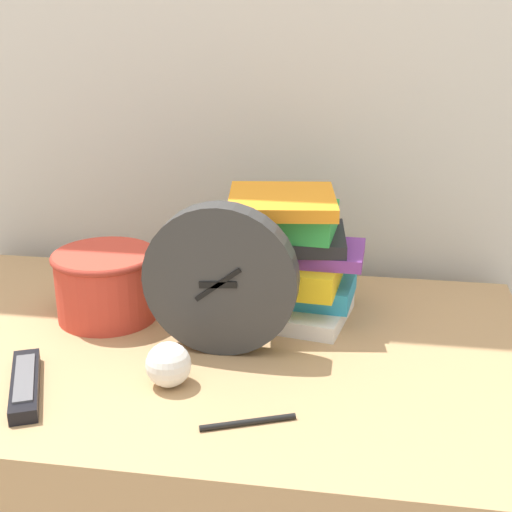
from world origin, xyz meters
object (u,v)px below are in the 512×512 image
Objects in this scene: desk_clock at (220,280)px; tv_remote at (25,384)px; basket at (106,282)px; pen at (248,422)px; crumpled_paper_ball at (171,365)px; book_stack at (283,257)px.

desk_clock reaches higher than tv_remote.
basket is 0.41m from pen.
crumpled_paper_ball is at bearing 146.69° from pen.
basket reaches higher than crumpled_paper_ball.
desk_clock is 3.65× the size of crumpled_paper_ball.
book_stack reaches higher than tv_remote.
book_stack is at bearing 63.90° from desk_clock.
desk_clock is at bearing -116.10° from book_stack.
basket is at bearing -167.72° from book_stack.
tv_remote reaches higher than pen.
desk_clock is at bearing 67.02° from crumpled_paper_ball.
book_stack reaches higher than basket.
tv_remote is 0.20m from crumpled_paper_ball.
desk_clock reaches higher than crumpled_paper_ball.
basket is at bearing 157.48° from desk_clock.
desk_clock is at bearing -22.52° from basket.
pen is (-0.00, -0.35, -0.10)m from book_stack.
basket is at bearing 135.65° from pen.
pen is (0.32, -0.03, -0.01)m from tv_remote.
basket reaches higher than tv_remote.
book_stack is (0.08, 0.15, -0.02)m from desk_clock.
pen is (0.12, -0.08, -0.03)m from crumpled_paper_ball.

